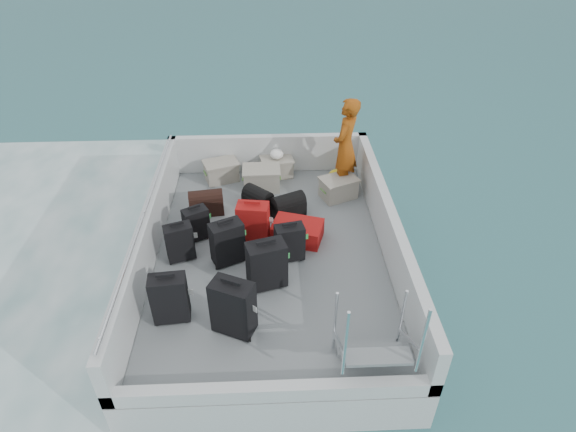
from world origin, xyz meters
The scene contains 23 objects.
ground centered at (0.00, 0.00, 0.00)m, with size 160.00×160.00×0.00m, color #16464D.
ferry_hull centered at (0.00, 0.00, 0.30)m, with size 3.60×5.00×0.60m, color silver.
deck centered at (0.00, 0.00, 0.61)m, with size 3.30×4.70×0.02m, color gray.
deck_fittings centered at (0.35, -0.32, 0.99)m, with size 3.60×5.00×0.90m.
suitcase_0 centered at (-1.24, -1.26, 0.96)m, with size 0.44×0.25×0.68m, color black.
suitcase_1 centered at (-1.28, -0.10, 0.91)m, with size 0.39×0.22×0.58m, color black.
suitcase_2 centered at (-1.10, 0.38, 0.89)m, with size 0.36×0.22×0.53m, color black.
suitcase_3 centered at (-0.45, -1.47, 1.00)m, with size 0.50×0.29×0.75m, color black.
suitcase_4 centered at (-0.60, -0.18, 0.95)m, with size 0.45×0.27×0.66m, color black.
suitcase_5 centered at (-0.24, 0.29, 0.94)m, with size 0.47×0.28×0.65m, color #9A0B12.
suitcase_6 centered at (-0.05, -0.70, 0.97)m, with size 0.51×0.30×0.70m, color black.
suitcase_7 centered at (0.28, -0.16, 0.91)m, with size 0.41×0.23×0.57m, color black.
suitcase_8 centered at (0.42, 0.30, 0.76)m, with size 0.48×0.73×0.29m, color #9A0B12.
duffel_0 centered at (-1.03, 1.06, 0.78)m, with size 0.55×0.30×0.32m, color black, non-canonical shape.
duffel_1 centered at (-0.18, 1.10, 0.78)m, with size 0.48×0.30×0.32m, color black, non-canonical shape.
duffel_2 centered at (0.31, 0.90, 0.78)m, with size 0.52×0.30×0.32m, color black, non-canonical shape.
crate_0 centered at (-0.85, 2.09, 0.79)m, with size 0.56×0.39×0.34m, color #9B9587.
crate_1 centered at (-0.12, 1.77, 0.81)m, with size 0.62×0.43×0.37m, color #9B9587.
crate_2 centered at (0.15, 2.20, 0.78)m, with size 0.54×0.37×0.33m, color #9B9587.
crate_3 centered at (1.19, 1.43, 0.79)m, with size 0.57×0.39×0.34m, color #9B9587.
yellow_bag centered at (1.23, 1.97, 0.73)m, with size 0.28×0.26×0.22m, color gold.
white_bag centered at (0.15, 2.20, 1.04)m, with size 0.24×0.24×0.18m, color white.
passenger centered at (1.30, 1.69, 1.46)m, with size 0.62×0.40×1.68m, color #D56214.
Camera 1 is at (0.03, -5.49, 5.21)m, focal length 30.00 mm.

